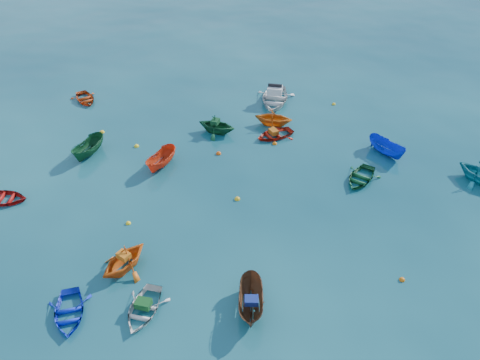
{
  "coord_description": "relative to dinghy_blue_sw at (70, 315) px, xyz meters",
  "views": [
    {
      "loc": [
        -2.27,
        -18.73,
        18.45
      ],
      "look_at": [
        0.0,
        5.0,
        0.4
      ],
      "focal_mm": 35.0,
      "sensor_mm": 36.0,
      "label": 1
    }
  ],
  "objects": [
    {
      "name": "sampan_brown_mid",
      "position": [
        8.6,
        -0.42,
        0.0
      ],
      "size": [
        1.59,
        3.35,
        1.25
      ],
      "primitive_type": "imported",
      "rotation": [
        0.0,
        0.0,
        -0.12
      ],
      "color": "brown",
      "rests_on": "ground"
    },
    {
      "name": "sampan_green_far",
      "position": [
        -1.18,
        13.75,
        0.0
      ],
      "size": [
        2.48,
        3.4,
        1.24
      ],
      "primitive_type": "imported",
      "rotation": [
        0.0,
        0.0,
        -0.45
      ],
      "color": "#104724",
      "rests_on": "ground"
    },
    {
      "name": "tarp_blue_a",
      "position": [
        8.59,
        -0.57,
        0.78
      ],
      "size": [
        0.7,
        0.56,
        0.31
      ],
      "primitive_type": "cube",
      "rotation": [
        0.0,
        0.0,
        -0.12
      ],
      "color": "navy",
      "rests_on": "sampan_brown_mid"
    },
    {
      "name": "buoy_ye_a",
      "position": [
        2.16,
        6.23,
        0.0
      ],
      "size": [
        0.3,
        0.3,
        0.3
      ],
      "primitive_type": "sphere",
      "color": "yellow",
      "rests_on": "ground"
    },
    {
      "name": "dinghy_red_far",
      "position": [
        -2.88,
        22.08,
        0.0
      ],
      "size": [
        3.12,
        3.5,
        0.6
      ],
      "primitive_type": "imported",
      "rotation": [
        0.0,
        0.0,
        0.45
      ],
      "color": "#BE3E0F",
      "rests_on": "ground"
    },
    {
      "name": "buoy_ye_b",
      "position": [
        1.97,
        14.51,
        0.0
      ],
      "size": [
        0.35,
        0.35,
        0.35
      ],
      "primitive_type": "sphere",
      "color": "yellow",
      "rests_on": "ground"
    },
    {
      "name": "ground",
      "position": [
        8.99,
        4.28,
        0.0
      ],
      "size": [
        160.0,
        160.0,
        0.0
      ],
      "primitive_type": "plane",
      "color": "#093746",
      "rests_on": "ground"
    },
    {
      "name": "buoy_ye_d",
      "position": [
        -0.78,
        16.72,
        0.0
      ],
      "size": [
        0.37,
        0.37,
        0.37
      ],
      "primitive_type": "sphere",
      "color": "yellow",
      "rests_on": "ground"
    },
    {
      "name": "buoy_ye_e",
      "position": [
        17.8,
        19.43,
        0.0
      ],
      "size": [
        0.31,
        0.31,
        0.31
      ],
      "primitive_type": "sphere",
      "color": "yellow",
      "rests_on": "ground"
    },
    {
      "name": "motorboat_white",
      "position": [
        12.94,
        20.35,
        0.0
      ],
      "size": [
        4.31,
        5.2,
        1.54
      ],
      "primitive_type": "imported",
      "rotation": [
        0.0,
        0.0,
        -0.27
      ],
      "color": "silver",
      "rests_on": "ground"
    },
    {
      "name": "buoy_ye_c",
      "position": [
        8.68,
        7.84,
        0.0
      ],
      "size": [
        0.36,
        0.36,
        0.36
      ],
      "primitive_type": "sphere",
      "color": "gold",
      "rests_on": "ground"
    },
    {
      "name": "buoy_or_b",
      "position": [
        16.46,
        0.6,
        0.0
      ],
      "size": [
        0.31,
        0.31,
        0.31
      ],
      "primitive_type": "sphere",
      "color": "#D4630B",
      "rests_on": "ground"
    },
    {
      "name": "dinghy_white_near",
      "position": [
        3.48,
        -0.11,
        0.0
      ],
      "size": [
        2.87,
        3.38,
        0.6
      ],
      "primitive_type": "imported",
      "rotation": [
        0.0,
        0.0,
        -0.33
      ],
      "color": "silver",
      "rests_on": "ground"
    },
    {
      "name": "tarp_green_b",
      "position": [
        7.77,
        15.95,
        0.92
      ],
      "size": [
        0.78,
        0.86,
        0.34
      ],
      "primitive_type": "cube",
      "rotation": [
        0.0,
        0.0,
        1.11
      ],
      "color": "#10421F",
      "rests_on": "dinghy_green_n"
    },
    {
      "name": "dinghy_green_e",
      "position": [
        16.86,
        9.06,
        0.0
      ],
      "size": [
        3.56,
        3.69,
        0.62
      ],
      "primitive_type": "imported",
      "rotation": [
        0.0,
        0.0,
        -0.68
      ],
      "color": "#13552A",
      "rests_on": "ground"
    },
    {
      "name": "tarp_orange_a",
      "position": [
        2.37,
        2.79,
        0.91
      ],
      "size": [
        0.82,
        0.8,
        0.32
      ],
      "primitive_type": "cube",
      "rotation": [
        0.0,
        0.0,
        -0.7
      ],
      "color": "orange",
      "rests_on": "dinghy_orange_w"
    },
    {
      "name": "tarp_green_a",
      "position": [
        3.51,
        -0.02,
        0.47
      ],
      "size": [
        0.86,
        0.75,
        0.35
      ],
      "primitive_type": "cube",
      "rotation": [
        0.0,
        0.0,
        -0.33
      ],
      "color": "#134F1D",
      "rests_on": "dinghy_white_near"
    },
    {
      "name": "tarp_orange_b",
      "position": [
        12.01,
        14.86,
        0.47
      ],
      "size": [
        0.74,
        0.83,
        0.33
      ],
      "primitive_type": "cube",
      "rotation": [
        0.0,
        0.0,
        -1.19
      ],
      "color": "#B25812",
      "rests_on": "dinghy_red_ne"
    },
    {
      "name": "dinghy_orange_far",
      "position": [
        12.26,
        16.58,
        0.0
      ],
      "size": [
        3.51,
        3.26,
        1.51
      ],
      "primitive_type": "imported",
      "rotation": [
        0.0,
        0.0,
        1.25
      ],
      "color": "#D16513",
      "rests_on": "ground"
    },
    {
      "name": "dinghy_red_ne",
      "position": [
        12.11,
        14.9,
        0.0
      ],
      "size": [
        3.48,
        3.02,
        0.6
      ],
      "primitive_type": "imported",
      "rotation": [
        0.0,
        0.0,
        -1.19
      ],
      "color": "#B31E0E",
      "rests_on": "ground"
    },
    {
      "name": "buoy_or_d",
      "position": [
        11.97,
        13.89,
        0.0
      ],
      "size": [
        0.35,
        0.35,
        0.35
      ],
      "primitive_type": "sphere",
      "color": "#D05E0B",
      "rests_on": "ground"
    },
    {
      "name": "buoy_or_e",
      "position": [
        7.82,
        12.98,
        0.0
      ],
      "size": [
        0.38,
        0.38,
        0.38
      ],
      "primitive_type": "sphere",
      "color": "#D14B0B",
      "rests_on": "ground"
    },
    {
      "name": "buoy_or_c",
      "position": [
        3.93,
        13.65,
        0.0
      ],
      "size": [
        0.37,
        0.37,
        0.37
      ],
      "primitive_type": "sphere",
      "color": "#D7510B",
      "rests_on": "ground"
    },
    {
      "name": "dinghy_red_nw",
      "position": [
        -5.68,
        9.06,
        0.0
      ],
      "size": [
        3.27,
        2.56,
        0.62
      ],
      "primitive_type": "imported",
      "rotation": [
        0.0,
        0.0,
        1.42
      ],
      "color": "#A4100D",
      "rests_on": "ground"
    },
    {
      "name": "dinghy_green_n",
      "position": [
        7.86,
        15.91,
        0.0
      ],
      "size": [
        3.65,
        3.47,
        1.5
      ],
      "primitive_type": "imported",
      "rotation": [
        0.0,
        0.0,
        1.11
      ],
      "color": "#124F2A",
      "rests_on": "ground"
    },
    {
      "name": "dinghy_blue_sw",
      "position": [
        0.0,
        0.0,
        0.0
      ],
      "size": [
        2.48,
        3.17,
        0.6
      ],
      "primitive_type": "imported",
      "rotation": [
        0.0,
        0.0,
        0.15
      ],
      "color": "#112BD7",
      "rests_on": "ground"
    },
    {
      "name": "dinghy_orange_w",
      "position": [
        2.34,
        2.75,
        0.0
      ],
      "size": [
        3.74,
        3.79,
        1.51
      ],
      "primitive_type": "imported",
      "rotation": [
        0.0,
        0.0,
        -0.7
      ],
      "color": "orange",
      "rests_on": "ground"
    },
    {
      "name": "dinghy_cyan_se",
      "position": [
        24.45,
        8.24,
        0.0
      ],
      "size": [
        3.71,
        3.84,
        1.55
      ],
      "primitive_type": "imported",
      "rotation": [
        0.0,
        0.0,
        0.55
      ],
      "color": "teal",
      "rests_on": "ground"
    },
    {
      "name": "sampan_blue_far",
      "position": [
        19.56,
        11.89,
        0.0
      ],
      "size": [
        2.52,
        3.24,
        1.19
      ],
      "primitive_type": "imported",
      "rotation": [
        0.0,
        0.0,
        0.51
      ],
      "color": "#0F2DC0",
      "rests_on": "ground"
    },
    {
      "name": "sampan_orange_n",
      "position": [
        3.92,
        11.88,
        0.0
      ],
      "size": [
        2.55,
        3.2,
        1.18
      ],
      "primitive_type": "imported",
      "rotation": [
        0.0,
        0.0,
        -0.54
      ],
      "color": "red",
      "rests_on": "ground"
    }
  ]
}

